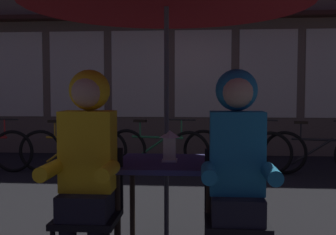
% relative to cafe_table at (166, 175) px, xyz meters
% --- Properties ---
extents(cafe_table, '(0.72, 0.72, 0.74)m').
position_rel_cafe_table_xyz_m(cafe_table, '(0.00, 0.00, 0.00)').
color(cafe_table, navy).
rests_on(cafe_table, ground_plane).
extents(lantern, '(0.11, 0.11, 0.23)m').
position_rel_cafe_table_xyz_m(lantern, '(0.02, -0.01, 0.22)').
color(lantern, white).
rests_on(lantern, cafe_table).
extents(chair_left, '(0.40, 0.40, 0.87)m').
position_rel_cafe_table_xyz_m(chair_left, '(-0.48, -0.37, -0.15)').
color(chair_left, black).
rests_on(chair_left, ground_plane).
extents(chair_right, '(0.40, 0.40, 0.87)m').
position_rel_cafe_table_xyz_m(chair_right, '(0.48, -0.37, -0.15)').
color(chair_right, black).
rests_on(chair_right, ground_plane).
extents(person_left_hooded, '(0.45, 0.56, 1.40)m').
position_rel_cafe_table_xyz_m(person_left_hooded, '(-0.48, -0.43, 0.21)').
color(person_left_hooded, black).
rests_on(person_left_hooded, ground_plane).
extents(person_right_hooded, '(0.45, 0.56, 1.40)m').
position_rel_cafe_table_xyz_m(person_right_hooded, '(0.48, -0.43, 0.21)').
color(person_right_hooded, black).
rests_on(person_right_hooded, ground_plane).
extents(shopfront_building, '(10.00, 0.93, 6.20)m').
position_rel_cafe_table_xyz_m(shopfront_building, '(0.29, 5.39, 2.45)').
color(shopfront_building, '#6B5B4C').
rests_on(shopfront_building, ground_plane).
extents(bicycle_second, '(1.67, 0.29, 0.84)m').
position_rel_cafe_table_xyz_m(bicycle_second, '(-1.73, 3.24, -0.29)').
color(bicycle_second, black).
rests_on(bicycle_second, ground_plane).
extents(bicycle_third, '(1.65, 0.41, 0.84)m').
position_rel_cafe_table_xyz_m(bicycle_third, '(-0.42, 3.31, -0.29)').
color(bicycle_third, black).
rests_on(bicycle_third, ground_plane).
extents(bicycle_fourth, '(1.66, 0.38, 0.84)m').
position_rel_cafe_table_xyz_m(bicycle_fourth, '(0.80, 3.32, -0.29)').
color(bicycle_fourth, black).
rests_on(bicycle_fourth, ground_plane).
extents(bicycle_fifth, '(1.65, 0.41, 0.84)m').
position_rel_cafe_table_xyz_m(bicycle_fifth, '(2.03, 3.18, -0.29)').
color(bicycle_fifth, black).
rests_on(bicycle_fifth, ground_plane).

